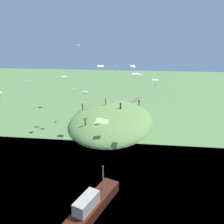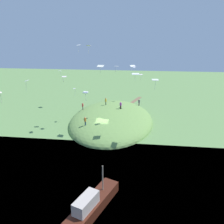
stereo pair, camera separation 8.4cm
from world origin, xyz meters
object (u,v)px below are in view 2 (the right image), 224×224
boat_on_lake (92,205)px  kite_6 (60,71)px  kite_5 (86,93)px  kite_8 (155,80)px  kite_10 (79,45)px  kite_12 (27,81)px  kite_11 (89,46)px  kite_13 (136,74)px  kite_9 (64,77)px  kite_0 (141,75)px  person_with_child (106,101)px  person_near_shore (83,105)px  kite_2 (133,66)px  kite_3 (75,89)px  person_walking_path (85,120)px  kite_14 (116,67)px  kite_4 (134,68)px  person_watching_kites (121,105)px  kite_7 (100,66)px  person_on_hilltop (139,102)px

boat_on_lake → kite_6: (36.81, 15.47, 8.41)m
kite_5 → kite_8: (-3.43, -12.19, 3.26)m
kite_10 → kite_12: size_ratio=0.65×
kite_11 → kite_13: kite_11 is taller
kite_9 → kite_10: bearing=-114.0°
kite_9 → kite_12: bearing=139.3°
kite_8 → kite_10: (5.66, 13.68, 4.98)m
kite_6 → kite_12: bearing=-179.3°
kite_0 → kite_6: size_ratio=0.85×
person_with_child → person_near_shore: bearing=-95.9°
kite_2 → kite_3: kite_2 is taller
kite_5 → person_walking_path: bearing=165.9°
kite_5 → kite_14: size_ratio=1.30×
person_walking_path → kite_14: kite_14 is taller
kite_3 → kite_6: (9.98, 6.42, 2.24)m
kite_3 → kite_12: kite_12 is taller
kite_4 → kite_5: 18.49m
person_watching_kites → kite_9: bearing=53.1°
kite_3 → person_with_child: bearing=-56.9°
kite_0 → kite_12: bearing=120.2°
kite_11 → person_watching_kites: bearing=-58.6°
person_near_shore → kite_4: kite_4 is taller
person_walking_path → kite_4: kite_4 is taller
person_walking_path → person_watching_kites: bearing=-162.7°
kite_2 → kite_9: size_ratio=1.44×
person_with_child → kite_3: kite_3 is taller
kite_3 → boat_on_lake: bearing=-161.4°
kite_7 → kite_8: size_ratio=0.87×
kite_9 → person_near_shore: bearing=-23.3°
kite_5 → kite_9: size_ratio=1.42×
person_walking_path → kite_12: (-1.33, 10.00, 7.39)m
kite_8 → kite_4: bearing=11.1°
person_walking_path → kite_8: bearing=129.9°
person_watching_kites → kite_6: 19.24m
kite_3 → kite_9: size_ratio=1.49×
kite_9 → kite_12: kite_12 is taller
boat_on_lake → person_on_hilltop: (35.33, -4.73, 1.46)m
kite_12 → person_watching_kites: bearing=-58.9°
kite_2 → kite_13: size_ratio=1.35×
person_near_shore → kite_11: kite_11 is taller
kite_9 → kite_14: size_ratio=0.92×
kite_6 → kite_13: (-18.86, -19.40, 2.76)m
person_walking_path → kite_13: kite_13 is taller
kite_0 → person_near_shore: bearing=93.7°
person_walking_path → person_on_hilltop: bearing=-159.7°
person_walking_path → kite_11: bearing=-127.6°
kite_9 → kite_0: bearing=-68.6°
boat_on_lake → kite_10: bearing=-142.5°
boat_on_lake → kite_12: kite_12 is taller
kite_6 → kite_7: size_ratio=0.99×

